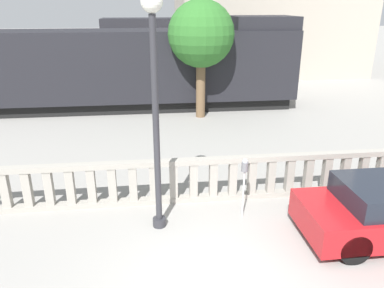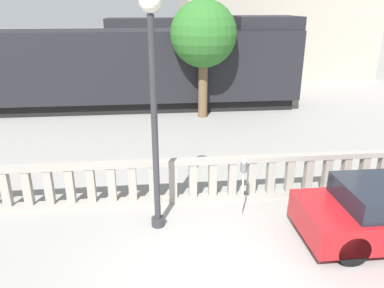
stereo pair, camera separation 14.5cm
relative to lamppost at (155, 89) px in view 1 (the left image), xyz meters
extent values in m
plane|color=gray|center=(0.94, -2.05, -3.26)|extent=(160.00, 160.00, 0.00)
cube|color=#9E998E|center=(0.94, 1.10, -3.19)|extent=(14.05, 0.24, 0.14)
cube|color=#9E998E|center=(0.94, 1.10, -2.13)|extent=(14.05, 0.24, 0.14)
cube|color=#9E998E|center=(-3.73, 1.10, -2.66)|extent=(0.20, 0.20, 0.92)
cube|color=#9E998E|center=(-3.21, 1.10, -2.66)|extent=(0.20, 0.20, 0.92)
cube|color=#9E998E|center=(-2.69, 1.10, -2.66)|extent=(0.20, 0.20, 0.92)
cube|color=#9E998E|center=(-2.17, 1.10, -2.66)|extent=(0.20, 0.20, 0.92)
cube|color=#9E998E|center=(-1.66, 1.10, -2.66)|extent=(0.20, 0.20, 0.92)
cube|color=#9E998E|center=(-1.14, 1.10, -2.66)|extent=(0.20, 0.20, 0.92)
cube|color=#9E998E|center=(-0.62, 1.10, -2.66)|extent=(0.20, 0.20, 0.92)
cube|color=#9E998E|center=(-0.10, 1.10, -2.66)|extent=(0.20, 0.20, 0.92)
cube|color=#9E998E|center=(0.42, 1.10, -2.66)|extent=(0.20, 0.20, 0.92)
cube|color=#9E998E|center=(0.94, 1.10, -2.66)|extent=(0.20, 0.20, 0.92)
cube|color=#9E998E|center=(1.46, 1.10, -2.66)|extent=(0.20, 0.20, 0.92)
cube|color=#9E998E|center=(1.98, 1.10, -2.66)|extent=(0.20, 0.20, 0.92)
cube|color=#9E998E|center=(2.50, 1.10, -2.66)|extent=(0.20, 0.20, 0.92)
cube|color=#9E998E|center=(3.02, 1.10, -2.66)|extent=(0.20, 0.20, 0.92)
cube|color=#9E998E|center=(3.53, 1.10, -2.66)|extent=(0.20, 0.20, 0.92)
cube|color=#9E998E|center=(4.05, 1.10, -2.66)|extent=(0.20, 0.20, 0.92)
cube|color=#9E998E|center=(4.57, 1.10, -2.66)|extent=(0.20, 0.20, 0.92)
cube|color=#9E998E|center=(5.09, 1.10, -2.66)|extent=(0.20, 0.20, 0.92)
cube|color=#9E998E|center=(5.61, 1.10, -2.66)|extent=(0.20, 0.20, 0.92)
cube|color=#9E998E|center=(6.13, 1.10, -2.66)|extent=(0.20, 0.20, 0.92)
cylinder|color=#2D2D33|center=(0.00, 0.00, -3.16)|extent=(0.31, 0.31, 0.20)
cylinder|color=#2D2D33|center=(0.00, 0.00, -0.80)|extent=(0.14, 0.14, 4.52)
sphere|color=silver|center=(0.00, 0.00, 1.67)|extent=(0.43, 0.43, 0.43)
cylinder|color=silver|center=(2.04, 0.20, -2.66)|extent=(0.04, 0.04, 1.21)
cylinder|color=slate|center=(2.04, 0.20, -1.94)|extent=(0.16, 0.16, 0.22)
sphere|color=#B2B7BC|center=(2.04, 0.20, -1.80)|extent=(0.14, 0.14, 0.14)
cylinder|color=black|center=(3.81, -1.81, -2.92)|extent=(0.67, 0.18, 0.67)
cylinder|color=black|center=(3.81, -0.18, -2.92)|extent=(0.67, 0.18, 0.67)
cube|color=black|center=(-4.80, 10.75, -2.98)|extent=(23.07, 2.33, 0.55)
cube|color=black|center=(-4.80, 10.75, -1.11)|extent=(23.54, 2.91, 3.20)
cube|color=black|center=(5.47, 10.75, 0.79)|extent=(3.00, 2.62, 0.60)
cube|color=black|center=(5.76, 26.07, -2.98)|extent=(18.77, 2.47, 0.55)
cube|color=black|center=(5.76, 26.07, -1.11)|extent=(19.16, 3.09, 3.19)
cube|color=black|center=(13.90, 26.07, 0.78)|extent=(2.87, 2.78, 0.60)
cylinder|color=brown|center=(2.22, 8.88, -1.95)|extent=(0.42, 0.42, 2.61)
sphere|color=#2D6B28|center=(2.22, 8.88, 0.43)|extent=(2.86, 2.86, 2.86)
camera|label=1|loc=(-0.14, -7.60, 1.64)|focal=35.00mm
camera|label=2|loc=(0.01, -7.62, 1.64)|focal=35.00mm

